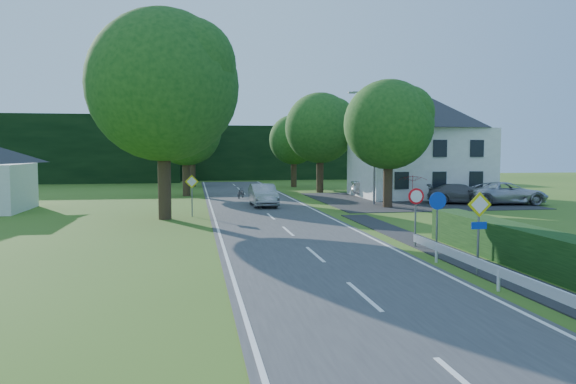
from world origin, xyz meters
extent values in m
cube|color=#39393C|center=(0.00, 20.00, 0.02)|extent=(7.00, 80.00, 0.04)
cube|color=#242427|center=(12.00, 33.00, 0.02)|extent=(14.00, 16.00, 0.04)
cube|color=white|center=(-3.25, 20.00, 0.04)|extent=(0.12, 80.00, 0.01)
cube|color=white|center=(3.25, 20.00, 0.04)|extent=(0.12, 80.00, 0.01)
cube|color=black|center=(8.00, 66.00, 3.50)|extent=(30.00, 5.00, 7.00)
cube|color=silver|center=(14.00, 36.00, 2.80)|extent=(10.00, 8.00, 5.60)
pyramid|color=#27272C|center=(14.00, 36.00, 7.10)|extent=(10.60, 8.40, 3.00)
cylinder|color=slate|center=(8.20, 30.00, 4.00)|extent=(0.16, 0.16, 8.00)
cylinder|color=slate|center=(7.40, 30.00, 7.90)|extent=(1.70, 0.10, 0.10)
cube|color=slate|center=(6.50, 30.00, 7.85)|extent=(0.50, 0.18, 0.12)
cylinder|color=slate|center=(4.30, 8.00, 1.20)|extent=(0.07, 0.07, 2.40)
cube|color=yellow|center=(4.30, 7.97, 2.20)|extent=(0.78, 0.04, 0.78)
cube|color=white|center=(4.30, 7.97, 2.20)|extent=(0.57, 0.05, 0.57)
cube|color=#0C39C0|center=(4.30, 7.97, 1.55)|extent=(0.50, 0.04, 0.22)
cylinder|color=slate|center=(4.30, 11.00, 1.10)|extent=(0.07, 0.07, 2.20)
cylinder|color=#0C39C0|center=(4.30, 10.97, 2.05)|extent=(0.64, 0.04, 0.64)
cylinder|color=slate|center=(4.30, 13.00, 1.10)|extent=(0.07, 0.07, 2.20)
cylinder|color=red|center=(4.30, 12.97, 2.05)|extent=(0.64, 0.04, 0.64)
cylinder|color=white|center=(4.30, 12.95, 2.05)|extent=(0.48, 0.04, 0.48)
cylinder|color=slate|center=(-4.50, 25.00, 1.10)|extent=(0.07, 0.07, 2.20)
cube|color=yellow|center=(-4.50, 24.97, 2.05)|extent=(0.78, 0.04, 0.78)
cube|color=white|center=(-4.50, 24.97, 2.05)|extent=(0.57, 0.05, 0.57)
imported|color=#A2A2A6|center=(0.30, 30.09, 0.79)|extent=(1.66, 4.59, 1.50)
imported|color=black|center=(-0.68, 36.56, 0.47)|extent=(1.12, 1.75, 0.87)
imported|color=#AAAAAF|center=(11.17, 36.61, 0.90)|extent=(5.42, 2.63, 1.71)
imported|color=#55555A|center=(14.60, 29.49, 0.74)|extent=(5.23, 3.50, 1.41)
imported|color=#B6B5BD|center=(17.45, 28.51, 0.83)|extent=(5.92, 3.18, 1.58)
imported|color=red|center=(11.75, 31.65, 1.04)|extent=(2.69, 2.72, 1.99)
camera|label=1|loc=(-4.38, -8.00, 3.87)|focal=35.00mm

